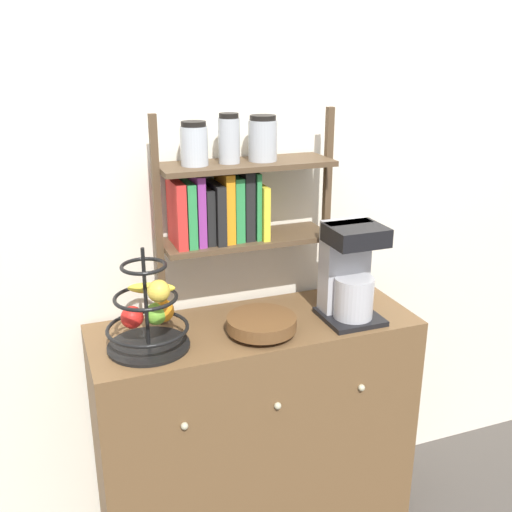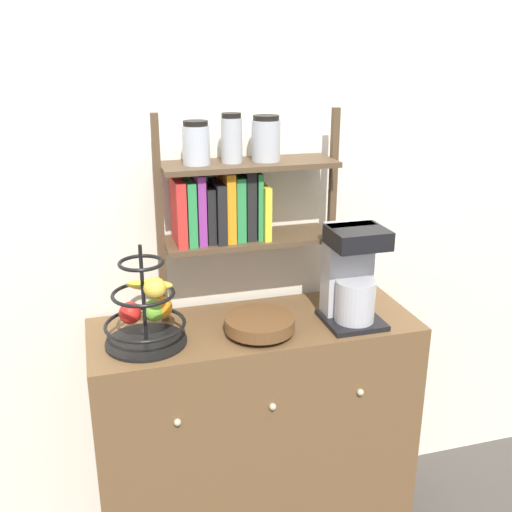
# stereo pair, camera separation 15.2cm
# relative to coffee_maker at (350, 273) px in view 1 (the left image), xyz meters

# --- Properties ---
(wall_back) EXTENTS (7.00, 0.05, 2.60)m
(wall_back) POSITION_rel_coffee_maker_xyz_m (-0.33, 0.31, 0.23)
(wall_back) COLOR silver
(wall_back) RESTS_ON ground_plane
(sideboard) EXTENTS (1.13, 0.43, 0.90)m
(sideboard) POSITION_rel_coffee_maker_xyz_m (-0.33, 0.06, -0.62)
(sideboard) COLOR brown
(sideboard) RESTS_ON ground_plane
(coffee_maker) EXTENTS (0.19, 0.20, 0.34)m
(coffee_maker) POSITION_rel_coffee_maker_xyz_m (0.00, 0.00, 0.00)
(coffee_maker) COLOR black
(coffee_maker) RESTS_ON sideboard
(fruit_stand) EXTENTS (0.26, 0.26, 0.34)m
(fruit_stand) POSITION_rel_coffee_maker_xyz_m (-0.70, 0.03, -0.06)
(fruit_stand) COLOR black
(fruit_stand) RESTS_ON sideboard
(wooden_bowl) EXTENTS (0.23, 0.23, 0.06)m
(wooden_bowl) POSITION_rel_coffee_maker_xyz_m (-0.33, -0.02, -0.13)
(wooden_bowl) COLOR brown
(wooden_bowl) RESTS_ON sideboard
(shelf_hutch) EXTENTS (0.64, 0.20, 0.71)m
(shelf_hutch) POSITION_rel_coffee_maker_xyz_m (-0.38, 0.18, 0.27)
(shelf_hutch) COLOR brown
(shelf_hutch) RESTS_ON sideboard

